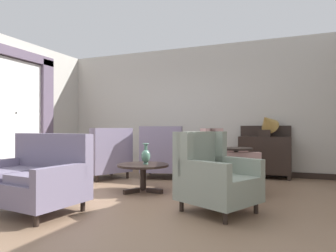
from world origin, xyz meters
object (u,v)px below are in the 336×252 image
Objects in this scene: settee at (33,179)px; armchair_back_corner at (163,157)px; side_table at (236,167)px; sideboard at (265,154)px; armchair_near_window at (223,165)px; gramophone at (267,124)px; armchair_far_left at (107,157)px; armchair_near_sideboard at (213,177)px; coffee_table at (143,169)px; porcelain_vase at (146,155)px.

settee is 2.95m from armchair_back_corner.
side_table is 1.86m from sideboard.
settee is 1.35× the size of armchair_near_window.
armchair_back_corner is 1.86× the size of gramophone.
sideboard reaches higher than armchair_near_window.
gramophone reaches higher than armchair_near_window.
armchair_far_left is at bearing 13.19° from armchair_back_corner.
armchair_near_sideboard is 1.00× the size of sideboard.
armchair_near_sideboard is 1.48× the size of side_table.
settee is at bearing -117.66° from coffee_table.
sideboard reaches higher than coffee_table.
armchair_near_sideboard is 1.87× the size of gramophone.
armchair_near_window is 1.75m from armchair_back_corner.
armchair_back_corner is 2.12m from sideboard.
armchair_far_left is (-0.46, 2.36, 0.04)m from settee.
armchair_near_window is (2.02, 1.95, 0.04)m from settee.
armchair_near_sideboard reaches higher than coffee_table.
settee is (-0.84, -1.51, -0.19)m from porcelain_vase.
side_table is (0.12, 1.01, 0.01)m from armchair_near_sideboard.
coffee_table is 1.15× the size of side_table.
porcelain_vase is at bearing 68.02° from settee.
side_table is (2.24, 1.81, 0.04)m from settee.
coffee_table is 0.58× the size of settee.
coffee_table is 0.77× the size of sideboard.
porcelain_vase is 2.74m from gramophone.
settee is at bearing 64.32° from armchair_back_corner.
armchair_near_window is 1.86× the size of gramophone.
gramophone is at bearing 61.03° from settee.
porcelain_vase is 0.23× the size of settee.
armchair_far_left is (-2.59, 1.56, 0.01)m from armchair_near_sideboard.
armchair_near_window is at bearing 19.88° from coffee_table.
porcelain_vase reaches higher than side_table.
coffee_table is at bearing -129.23° from sideboard.
porcelain_vase is 2.73m from sideboard.
armchair_far_left is 2.76m from side_table.
settee is 1.34× the size of armchair_near_sideboard.
armchair_back_corner is 0.99× the size of sideboard.
armchair_near_window is at bearing 108.23° from armchair_far_left.
armchair_near_window is at bearing 148.76° from side_table.
armchair_near_window is at bearing 132.01° from armchair_back_corner.
coffee_table is 0.77× the size of armchair_near_sideboard.
sideboard is 1.88× the size of gramophone.
gramophone reaches higher than coffee_table.
armchair_near_window is 1.77m from sideboard.
armchair_back_corner reaches higher than armchair_near_sideboard.
side_table reaches higher than coffee_table.
settee is 2.88m from side_table.
armchair_near_sideboard is 3.02m from armchair_far_left.
coffee_table is at bearing -168.10° from side_table.
armchair_near_sideboard is 1.00× the size of armchair_near_window.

